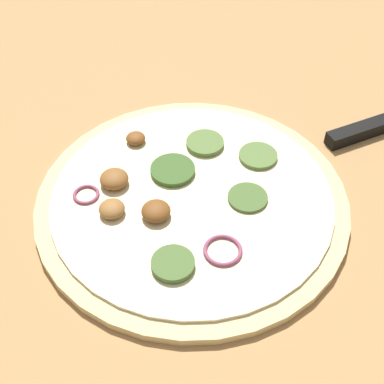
{
  "coord_description": "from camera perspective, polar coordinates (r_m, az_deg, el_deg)",
  "views": [
    {
      "loc": [
        -0.42,
        0.06,
        0.47
      ],
      "look_at": [
        0.0,
        0.0,
        0.02
      ],
      "focal_mm": 50.0,
      "sensor_mm": 36.0,
      "label": 1
    }
  ],
  "objects": [
    {
      "name": "pizza",
      "position": [
        0.62,
        -0.15,
        -0.78
      ],
      "size": [
        0.36,
        0.36,
        0.03
      ],
      "color": "beige",
      "rests_on": "ground_plane"
    },
    {
      "name": "ground_plane",
      "position": [
        0.63,
        0.0,
        -1.3
      ],
      "size": [
        3.0,
        3.0,
        0.0
      ],
      "primitive_type": "plane",
      "color": "tan"
    }
  ]
}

